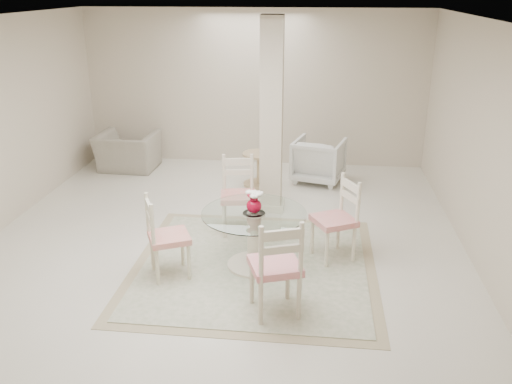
# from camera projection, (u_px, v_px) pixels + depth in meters

# --- Properties ---
(ground) EXTENTS (7.00, 7.00, 0.00)m
(ground) POSITION_uv_depth(u_px,v_px,m) (221.00, 247.00, 6.74)
(ground) COLOR silver
(ground) RESTS_ON ground
(room_shell) EXTENTS (6.02, 7.02, 2.71)m
(room_shell) POSITION_uv_depth(u_px,v_px,m) (218.00, 99.00, 6.07)
(room_shell) COLOR beige
(room_shell) RESTS_ON ground
(column) EXTENTS (0.30, 0.30, 2.70)m
(column) POSITION_uv_depth(u_px,v_px,m) (272.00, 118.00, 7.41)
(column) COLOR beige
(column) RESTS_ON ground
(area_rug) EXTENTS (2.79, 2.79, 0.02)m
(area_rug) POSITION_uv_depth(u_px,v_px,m) (254.00, 266.00, 6.27)
(area_rug) COLOR tan
(area_rug) RESTS_ON ground
(dining_table) EXTENTS (1.18, 1.18, 0.68)m
(dining_table) POSITION_uv_depth(u_px,v_px,m) (254.00, 240.00, 6.15)
(dining_table) COLOR #F1E5C6
(dining_table) RESTS_ON ground
(red_vase) EXTENTS (0.20, 0.19, 0.26)m
(red_vase) POSITION_uv_depth(u_px,v_px,m) (254.00, 202.00, 5.98)
(red_vase) COLOR #A10420
(red_vase) RESTS_ON dining_table
(dining_chair_east) EXTENTS (0.59, 0.59, 1.09)m
(dining_chair_east) POSITION_uv_depth(u_px,v_px,m) (339.00, 213.00, 6.28)
(dining_chair_east) COLOR #F6E9CA
(dining_chair_east) RESTS_ON ground
(dining_chair_north) EXTENTS (0.51, 0.51, 1.11)m
(dining_chair_north) POSITION_uv_depth(u_px,v_px,m) (238.00, 189.00, 6.99)
(dining_chair_north) COLOR beige
(dining_chair_north) RESTS_ON ground
(dining_chair_west) EXTENTS (0.56, 0.56, 1.05)m
(dining_chair_west) POSITION_uv_depth(u_px,v_px,m) (162.00, 232.00, 5.86)
(dining_chair_west) COLOR beige
(dining_chair_west) RESTS_ON ground
(dining_chair_south) EXTENTS (0.59, 0.59, 1.16)m
(dining_chair_south) POSITION_uv_depth(u_px,v_px,m) (277.00, 261.00, 5.12)
(dining_chair_south) COLOR beige
(dining_chair_south) RESTS_ON ground
(recliner_taupe) EXTENTS (1.03, 0.91, 0.65)m
(recliner_taupe) POSITION_uv_depth(u_px,v_px,m) (128.00, 151.00, 9.47)
(recliner_taupe) COLOR #A09885
(recliner_taupe) RESTS_ON ground
(armchair_white) EXTENTS (0.94, 0.96, 0.72)m
(armchair_white) POSITION_uv_depth(u_px,v_px,m) (319.00, 160.00, 8.88)
(armchair_white) COLOR white
(armchair_white) RESTS_ON ground
(side_table) EXTENTS (0.52, 0.52, 0.54)m
(side_table) POSITION_uv_depth(u_px,v_px,m) (259.00, 170.00, 8.73)
(side_table) COLOR tan
(side_table) RESTS_ON ground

